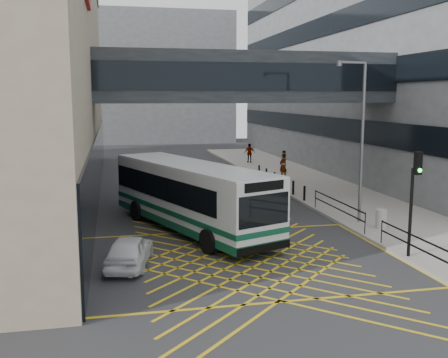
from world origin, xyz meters
TOP-DOWN VIEW (x-y plane):
  - ground at (0.00, 0.00)m, footprint 120.00×120.00m
  - building_right at (23.98, 24.00)m, footprint 24.09×44.00m
  - building_far at (-2.00, 60.00)m, footprint 28.00×16.00m
  - skybridge at (3.00, 12.00)m, footprint 20.00×4.10m
  - pavement at (9.00, 15.00)m, footprint 6.00×54.00m
  - box_junction at (0.00, 0.00)m, footprint 12.00×9.00m
  - bus at (-1.48, 5.07)m, footprint 6.66×11.69m
  - car_white at (-4.50, 0.03)m, footprint 2.42×4.16m
  - car_dark at (0.22, 16.00)m, footprint 3.22×5.23m
  - car_silver at (-0.38, 20.20)m, footprint 2.76×4.90m
  - traffic_light at (6.28, -1.57)m, footprint 0.33×0.49m
  - street_lamp at (6.83, 4.26)m, footprint 1.78×0.63m
  - litter_bin at (7.41, 2.83)m, footprint 0.53×0.53m
  - kerb_railings at (6.15, 1.78)m, footprint 0.05×12.54m
  - bollards at (6.25, 15.00)m, footprint 0.14×10.14m
  - pedestrian_a at (7.72, 18.47)m, footprint 0.93×0.83m
  - pedestrian_b at (9.40, 23.16)m, footprint 0.91×0.69m
  - pedestrian_c at (7.83, 28.88)m, footprint 1.09×0.58m

SIDE VIEW (x-z plane):
  - ground at x=0.00m, z-range 0.00..0.00m
  - box_junction at x=0.00m, z-range 0.00..0.01m
  - pavement at x=9.00m, z-range 0.00..0.16m
  - bollards at x=6.25m, z-range 0.16..1.06m
  - litter_bin at x=7.41m, z-range 0.16..1.08m
  - car_white at x=-4.50m, z-range 0.00..1.24m
  - car_silver at x=-0.38m, z-range 0.00..1.44m
  - car_dark at x=0.22m, z-range 0.00..1.53m
  - kerb_railings at x=6.15m, z-range 0.38..1.38m
  - pedestrian_b at x=9.40m, z-range 0.16..1.82m
  - pedestrian_c at x=7.83m, z-range 0.16..1.95m
  - pedestrian_a at x=7.72m, z-range 0.16..2.09m
  - bus at x=-1.48m, z-range 0.12..3.35m
  - traffic_light at x=6.28m, z-range 0.78..4.92m
  - street_lamp at x=6.83m, z-range 0.71..8.57m
  - skybridge at x=3.00m, z-range 6.00..9.00m
  - building_far at x=-2.00m, z-range 0.00..18.00m
  - building_right at x=23.98m, z-range 0.00..20.00m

